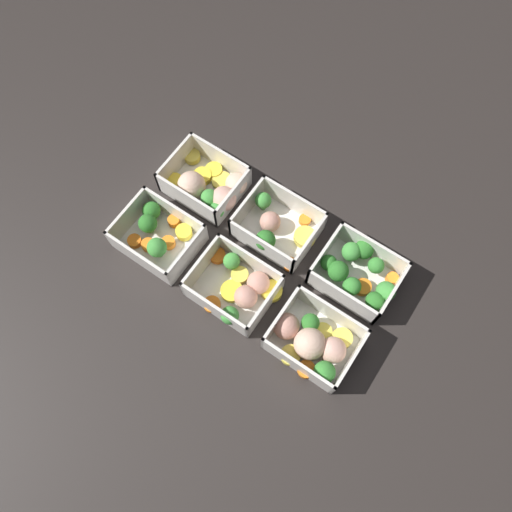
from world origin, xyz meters
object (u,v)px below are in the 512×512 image
container_near_left (157,234)px  container_far_center (276,227)px  container_near_right (313,342)px  container_far_right (358,273)px  container_far_left (208,186)px  container_near_center (240,288)px

container_near_left → container_far_center: size_ratio=0.98×
container_near_left → container_near_right: (0.32, -0.01, 0.00)m
container_near_right → container_far_right: bearing=89.4°
container_near_left → container_far_left: (0.02, 0.13, 0.00)m
container_near_center → container_near_left: bearing=-179.5°
container_far_center → container_far_right: size_ratio=0.99×
container_near_right → container_far_left: (-0.31, 0.13, -0.00)m
container_near_center → container_far_center: same height
container_near_center → container_far_left: (-0.16, 0.13, 0.00)m
container_near_left → container_far_right: bearing=22.4°
container_near_right → container_far_center: 0.21m
container_near_left → container_near_center: same height
container_near_center → container_far_right: size_ratio=1.13×
container_near_left → container_near_center: (0.17, 0.00, -0.00)m
container_near_right → container_far_right: (0.00, 0.14, 0.00)m
container_far_center → container_near_center: bearing=-84.8°
container_near_center → container_far_center: 0.13m
container_near_left → container_far_center: (0.16, 0.13, -0.00)m
container_far_left → container_near_left: bearing=-97.7°
container_near_left → container_far_right: (0.32, 0.13, 0.00)m
container_near_left → container_near_right: same height
container_near_right → container_far_center: same height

